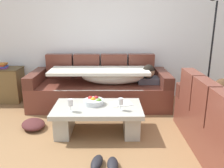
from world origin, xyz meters
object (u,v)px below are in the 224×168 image
Objects in this scene: fruit_bowl at (94,101)px; wine_glass_near_left at (70,103)px; side_cabinet at (3,85)px; couch_along_wall at (102,87)px; wine_glass_near_right at (121,102)px; book_stack_on_cabinet at (2,66)px; pair_of_shoes at (105,164)px; floor_lamp at (210,43)px; crumpled_garment at (33,124)px; coffee_table at (98,116)px; open_magazine at (121,104)px.

fruit_bowl is 1.69× the size of wine_glass_near_left.
side_cabinet reaches higher than fruit_bowl.
couch_along_wall is 14.69× the size of wine_glass_near_right.
wine_glass_near_left is 2.12m from side_cabinet.
book_stack_on_cabinet is 2.93m from pair_of_shoes.
floor_lamp is (2.27, 1.33, 0.62)m from wine_glass_near_left.
book_stack_on_cabinet is at bearing 127.29° from crumpled_garment.
side_cabinet reaches higher than wine_glass_near_left.
couch_along_wall is 2.03× the size of coffee_table.
open_magazine is at bearing -28.49° from side_cabinet.
coffee_table is 7.23× the size of wine_glass_near_left.
book_stack_on_cabinet reaches higher than pair_of_shoes.
couch_along_wall is at bearing 44.42° from crumpled_garment.
wine_glass_near_left is at bearing -106.30° from couch_along_wall.
wine_glass_near_right is at bearing -33.64° from book_stack_on_cabinet.
floor_lamp reaches higher than coffee_table.
fruit_bowl is 0.39m from wine_glass_near_left.
pair_of_shoes is 0.80× the size of crumpled_garment.
crumpled_garment is at bearing 154.57° from wine_glass_near_left.
couch_along_wall is 1.07m from coffee_table.
book_stack_on_cabinet is at bearing 132.88° from pair_of_shoes.
wine_glass_near_left reaches higher than open_magazine.
wine_glass_near_right is at bearing 2.99° from wine_glass_near_left.
coffee_table is 0.37m from open_magazine.
side_cabinet reaches higher than coffee_table.
wine_glass_near_left is at bearing -153.38° from coffee_table.
pair_of_shoes is (-1.82, -1.97, -1.07)m from floor_lamp.
book_stack_on_cabinet reaches higher than open_magazine.
crumpled_garment is (-1.25, 0.25, -0.44)m from wine_glass_near_right.
wine_glass_near_right is (0.64, 0.03, 0.00)m from wine_glass_near_left.
book_stack_on_cabinet is at bearing 144.86° from coffee_table.
floor_lamp reaches higher than couch_along_wall.
wine_glass_near_right is at bearing -141.51° from floor_lamp.
fruit_bowl is 0.14× the size of floor_lamp.
book_stack_on_cabinet is 0.72× the size of pair_of_shoes.
side_cabinet is at bearing 136.32° from wine_glass_near_left.
couch_along_wall is at bearing 85.34° from fruit_bowl.
fruit_bowl is 2.16m from book_stack_on_cabinet.
side_cabinet is at bearing 146.50° from fruit_bowl.
couch_along_wall is 2.07m from floor_lamp.
side_cabinet is 0.37× the size of floor_lamp.
book_stack_on_cabinet is at bearing 146.05° from fruit_bowl.
coffee_table reaches higher than pair_of_shoes.
floor_lamp is at bearing 28.18° from fruit_bowl.
coffee_table is at bearing -149.08° from floor_lamp.
pair_of_shoes is at bearing -132.83° from floor_lamp.
open_magazine is 2.49m from book_stack_on_cabinet.
couch_along_wall is 1.30m from wine_glass_near_left.
wine_glass_near_left is (-0.28, -0.26, 0.07)m from fruit_bowl.
couch_along_wall is at bearing 92.73° from pair_of_shoes.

